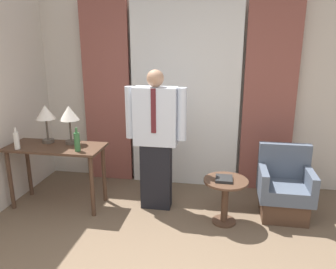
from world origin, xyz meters
The scene contains 13 objects.
wall_back centered at (0.00, 3.00, 1.35)m, with size 10.00×0.06×2.70m.
curtain_sheer_center centered at (0.00, 2.87, 1.29)m, with size 1.47×0.06×2.58m.
curtain_drape_left centered at (-1.11, 2.87, 1.29)m, with size 0.67×0.06×2.58m.
curtain_drape_right centered at (1.11, 2.87, 1.29)m, with size 0.67×0.06×2.58m.
desk centered at (-1.45, 1.94, 0.64)m, with size 1.16×0.51×0.77m.
table_lamp_left centered at (-1.60, 2.06, 1.13)m, with size 0.23×0.23×0.47m.
table_lamp_right centered at (-1.30, 2.06, 1.13)m, with size 0.23×0.23×0.47m.
bottle_near_edge centered at (-1.10, 1.81, 0.89)m, with size 0.07×0.07×0.27m.
bottle_by_lamp centered at (-1.83, 1.76, 0.88)m, with size 0.06×0.06×0.26m.
person centered at (-0.24, 2.10, 0.91)m, with size 0.72×0.24×1.68m.
armchair centered at (1.26, 2.13, 0.32)m, with size 0.59×0.53×0.83m.
side_table centered at (0.59, 1.85, 0.36)m, with size 0.49×0.49×0.52m.
book centered at (0.57, 1.84, 0.54)m, with size 0.18×0.20×0.03m.
Camera 1 is at (0.52, -1.52, 1.98)m, focal length 35.00 mm.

